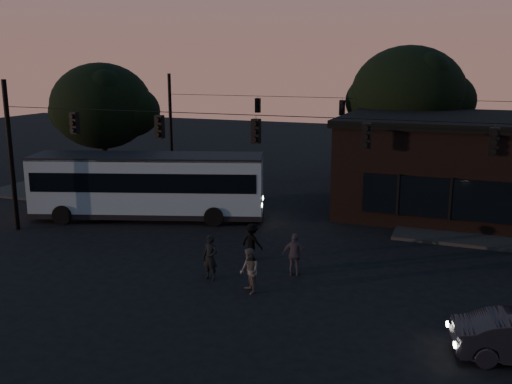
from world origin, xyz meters
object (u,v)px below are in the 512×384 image
(pedestrian_c, at_px, (295,255))
(pedestrian_d, at_px, (252,242))
(bus, at_px, (148,183))
(pedestrian_a, at_px, (210,258))
(building, at_px, (484,165))
(pedestrian_b, at_px, (249,271))

(pedestrian_c, height_order, pedestrian_d, pedestrian_c)
(bus, relative_size, pedestrian_a, 7.08)
(building, bearing_deg, bus, -155.38)
(bus, bearing_deg, pedestrian_b, -59.07)
(building, height_order, bus, building)
(pedestrian_d, bearing_deg, bus, -12.85)
(bus, height_order, pedestrian_d, bus)
(bus, bearing_deg, pedestrian_a, -63.25)
(pedestrian_b, height_order, pedestrian_d, pedestrian_b)
(pedestrian_b, bearing_deg, pedestrian_a, -149.48)
(building, bearing_deg, pedestrian_a, -123.85)
(bus, relative_size, pedestrian_b, 7.48)
(pedestrian_a, xyz_separation_m, pedestrian_d, (0.68, 2.71, -0.09))
(pedestrian_b, distance_m, pedestrian_d, 3.61)
(pedestrian_a, relative_size, pedestrian_b, 1.06)
(building, distance_m, pedestrian_c, 14.93)
(bus, height_order, pedestrian_a, bus)
(building, height_order, pedestrian_d, building)
(pedestrian_a, height_order, pedestrian_d, pedestrian_a)
(building, xyz_separation_m, pedestrian_d, (-9.17, -11.99, -1.90))
(building, relative_size, pedestrian_a, 8.62)
(building, relative_size, bus, 1.22)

